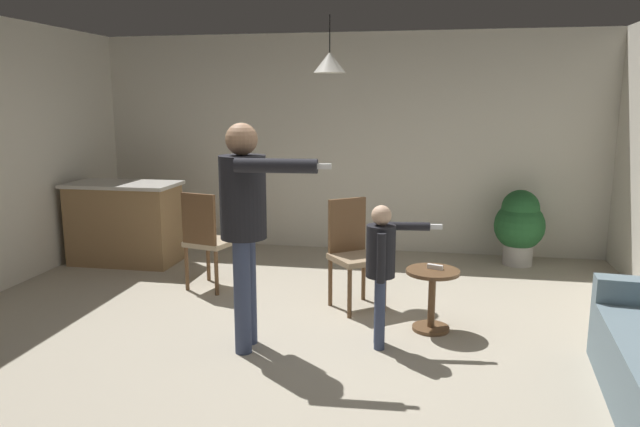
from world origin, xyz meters
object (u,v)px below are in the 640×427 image
person_child (382,260)px  spare_remote_on_table (435,267)px  side_table_by_couch (432,292)px  potted_plant_corner (520,224)px  dining_chair_by_counter (207,237)px  kitchen_counter (125,223)px  person_adult (245,212)px  dining_chair_near_wall (353,249)px

person_child → spare_remote_on_table: person_child is taller
side_table_by_couch → spare_remote_on_table: 0.21m
person_child → potted_plant_corner: (1.38, 2.62, -0.21)m
dining_chair_by_counter → spare_remote_on_table: (2.23, -0.64, -0.01)m
potted_plant_corner → person_child: bearing=-117.7°
kitchen_counter → side_table_by_couch: (3.54, -1.47, -0.15)m
person_adult → potted_plant_corner: bearing=136.7°
dining_chair_near_wall → spare_remote_on_table: 0.85m
kitchen_counter → dining_chair_near_wall: bearing=-19.6°
dining_chair_by_counter → dining_chair_near_wall: same height
person_child → side_table_by_couch: bearing=129.8°
kitchen_counter → spare_remote_on_table: bearing=-22.0°
kitchen_counter → dining_chair_by_counter: (1.32, -0.79, 0.07)m
person_child → dining_chair_near_wall: 0.94m
side_table_by_couch → dining_chair_by_counter: size_ratio=0.52×
side_table_by_couch → spare_remote_on_table: size_ratio=4.00×
person_adult → kitchen_counter: bearing=-137.5°
side_table_by_couch → dining_chair_by_counter: dining_chair_by_counter is taller
kitchen_counter → potted_plant_corner: (4.53, 0.75, 0.01)m
person_child → dining_chair_by_counter: person_child is taller
side_table_by_couch → person_child: (-0.39, -0.40, 0.37)m
person_child → dining_chair_near_wall: size_ratio=1.12×
kitchen_counter → side_table_by_couch: kitchen_counter is taller
person_adult → potted_plant_corner: person_adult is taller
person_child → potted_plant_corner: 2.97m
side_table_by_couch → person_adult: 1.70m
kitchen_counter → spare_remote_on_table: kitchen_counter is taller
person_adult → dining_chair_near_wall: size_ratio=1.73×
kitchen_counter → person_adult: person_adult is taller
person_adult → side_table_by_couch: bearing=110.8°
person_adult → spare_remote_on_table: (1.41, 0.65, -0.53)m
kitchen_counter → person_child: size_ratio=1.13×
person_adult → dining_chair_by_counter: person_adult is taller
person_child → dining_chair_near_wall: (-0.33, 0.87, -0.15)m
dining_chair_by_counter → potted_plant_corner: 3.56m
dining_chair_by_counter → potted_plant_corner: (3.21, 1.54, -0.06)m
dining_chair_by_counter → spare_remote_on_table: dining_chair_by_counter is taller
person_adult → dining_chair_by_counter: bearing=-150.8°
person_child → spare_remote_on_table: bearing=130.8°
person_child → potted_plant_corner: bearing=145.8°
person_adult → person_child: person_adult is taller
person_adult → person_child: 1.10m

